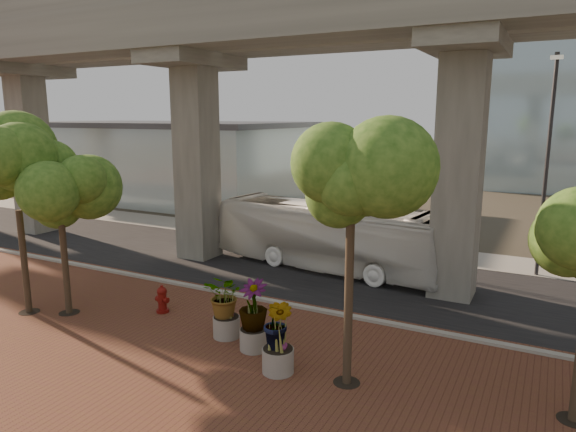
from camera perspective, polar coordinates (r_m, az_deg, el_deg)
The scene contains 17 objects.
ground at distance 21.00m, azimuth 0.17°, elevation -7.89°, with size 160.00×160.00×0.00m, color #373428.
brick_plaza at distance 14.92m, azimuth -14.74°, elevation -16.45°, with size 70.00×13.00×0.06m, color brown.
asphalt_road at distance 22.70m, azimuth 2.50°, elevation -6.38°, with size 90.00×8.00×0.04m, color black.
curb_strip at distance 19.32m, azimuth -2.60°, elevation -9.37°, with size 70.00×0.25×0.16m, color #9A9890.
far_sidewalk at distance 27.59m, azimuth 7.36°, elevation -3.26°, with size 90.00×3.00×0.06m, color #9A9890.
transit_viaduct at distance 21.65m, azimuth 2.67°, elevation 12.29°, with size 72.00×5.60×12.40m.
station_pavilion at distance 44.64m, azimuth -13.38°, elevation 6.18°, with size 23.00×13.00×6.30m.
transit_bus at distance 23.06m, azimuth 4.41°, elevation -2.24°, with size 2.57×10.94×3.05m, color silver.
fire_hydrant at distance 18.67m, azimuth -13.80°, elevation -8.97°, with size 0.49×0.44×0.98m.
planter_front at distance 16.09m, azimuth -6.92°, elevation -9.11°, with size 1.86×1.86×2.04m.
planter_right at distance 15.15m, azimuth -3.90°, elevation -10.16°, with size 2.00×2.00×2.13m.
planter_left at distance 13.88m, azimuth -1.13°, elevation -12.27°, with size 1.91×1.91×2.10m.
street_tree_far_west at distance 19.39m, azimuth -28.04°, elevation 3.92°, with size 3.97×3.97×6.62m.
street_tree_near_west at distance 18.76m, azimuth -24.11°, elevation 2.43°, with size 3.75×3.75×5.99m.
street_tree_near_east at distance 12.36m, azimuth 7.07°, elevation 3.92°, with size 3.65×3.65×6.94m.
streetlamp_west at distance 30.43m, azimuth -8.38°, elevation 8.12°, with size 0.45×1.32×9.10m.
streetlamp_east at distance 23.81m, azimuth 26.92°, elevation 6.34°, with size 0.45×1.33×9.17m.
Camera 1 is at (9.13, -17.63, 6.85)m, focal length 32.00 mm.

